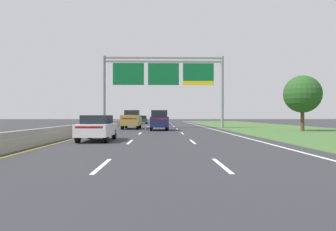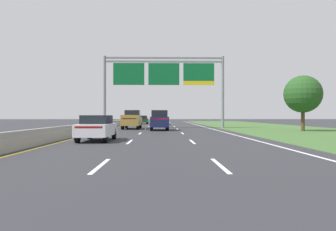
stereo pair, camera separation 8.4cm
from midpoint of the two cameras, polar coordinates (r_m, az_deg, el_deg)
ground_plane at (r=34.43m, az=-1.31°, el=-2.60°), size 220.00×220.00×0.00m
lane_striping at (r=33.97m, az=-1.31°, el=-2.63°), size 11.96×106.00×0.01m
grass_verge_right at (r=37.15m, az=20.77°, el=-2.40°), size 14.00×110.00×0.02m
median_barrier_concrete at (r=35.05m, az=-12.17°, el=-1.98°), size 0.60×110.00×0.85m
overhead_sign_gantry at (r=39.99m, az=-0.87°, el=6.87°), size 15.06×0.42×8.96m
pickup_truck_gold at (r=37.80m, az=-6.56°, el=-0.74°), size 2.01×5.41×2.20m
car_silver_centre_lane_sedan at (r=55.68m, az=-1.16°, el=-0.78°), size 1.83×4.40×1.57m
car_darkgreen_left_lane_sedan at (r=60.84m, az=-4.63°, el=-0.72°), size 1.82×4.40×1.57m
car_white_left_lane_sedan at (r=20.17m, az=-12.59°, el=-2.10°), size 1.86×4.42×1.57m
car_navy_centre_lane_suv at (r=34.06m, az=-1.67°, el=-0.78°), size 1.97×4.73×2.11m
roadside_tree_mid at (r=34.84m, az=22.75°, el=3.51°), size 3.74×3.74×5.58m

